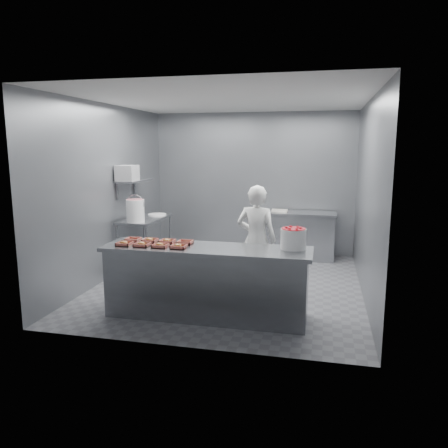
% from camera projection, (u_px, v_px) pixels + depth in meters
% --- Properties ---
extents(floor, '(4.50, 4.50, 0.00)m').
position_uv_depth(floor, '(229.00, 284.00, 6.86)').
color(floor, '#4C4C51').
rests_on(floor, ground).
extents(ceiling, '(4.50, 4.50, 0.00)m').
position_uv_depth(ceiling, '(230.00, 100.00, 6.37)').
color(ceiling, white).
rests_on(ceiling, wall_back).
extents(wall_back, '(4.00, 0.04, 2.80)m').
position_uv_depth(wall_back, '(253.00, 183.00, 8.77)').
color(wall_back, slate).
rests_on(wall_back, ground).
extents(wall_left, '(0.04, 4.50, 2.80)m').
position_uv_depth(wall_left, '(109.00, 192.00, 7.05)').
color(wall_left, slate).
rests_on(wall_left, ground).
extents(wall_right, '(0.04, 4.50, 2.80)m').
position_uv_depth(wall_right, '(367.00, 199.00, 6.17)').
color(wall_right, slate).
rests_on(wall_right, ground).
extents(service_counter, '(2.60, 0.70, 0.90)m').
position_uv_depth(service_counter, '(207.00, 282.00, 5.48)').
color(service_counter, slate).
rests_on(service_counter, ground).
extents(prep_table, '(0.60, 1.20, 0.90)m').
position_uv_depth(prep_table, '(145.00, 235.00, 7.69)').
color(prep_table, slate).
rests_on(prep_table, ground).
extents(back_counter, '(1.50, 0.60, 0.90)m').
position_uv_depth(back_counter, '(296.00, 235.00, 8.40)').
color(back_counter, slate).
rests_on(back_counter, ground).
extents(wall_shelf, '(0.35, 0.90, 0.03)m').
position_uv_depth(wall_shelf, '(134.00, 181.00, 7.56)').
color(wall_shelf, slate).
rests_on(wall_shelf, wall_left).
extents(tray_0, '(0.19, 0.18, 0.06)m').
position_uv_depth(tray_0, '(124.00, 243.00, 5.51)').
color(tray_0, tan).
rests_on(tray_0, service_counter).
extents(tray_1, '(0.19, 0.18, 0.06)m').
position_uv_depth(tray_1, '(142.00, 244.00, 5.45)').
color(tray_1, tan).
rests_on(tray_1, service_counter).
extents(tray_2, '(0.19, 0.18, 0.06)m').
position_uv_depth(tray_2, '(160.00, 245.00, 5.40)').
color(tray_2, tan).
rests_on(tray_2, service_counter).
extents(tray_3, '(0.19, 0.18, 0.06)m').
position_uv_depth(tray_3, '(179.00, 246.00, 5.35)').
color(tray_3, tan).
rests_on(tray_3, service_counter).
extents(tray_4, '(0.19, 0.18, 0.04)m').
position_uv_depth(tray_4, '(133.00, 240.00, 5.75)').
color(tray_4, tan).
rests_on(tray_4, service_counter).
extents(tray_5, '(0.19, 0.18, 0.06)m').
position_uv_depth(tray_5, '(150.00, 240.00, 5.70)').
color(tray_5, tan).
rests_on(tray_5, service_counter).
extents(tray_6, '(0.19, 0.18, 0.06)m').
position_uv_depth(tray_6, '(167.00, 241.00, 5.64)').
color(tray_6, tan).
rests_on(tray_6, service_counter).
extents(tray_7, '(0.19, 0.18, 0.04)m').
position_uv_depth(tray_7, '(185.00, 242.00, 5.59)').
color(tray_7, tan).
rests_on(tray_7, service_counter).
extents(worker, '(0.62, 0.44, 1.59)m').
position_uv_depth(worker, '(256.00, 240.00, 6.31)').
color(worker, silver).
rests_on(worker, ground).
extents(strawberry_tub, '(0.31, 0.31, 0.26)m').
position_uv_depth(strawberry_tub, '(293.00, 238.00, 5.29)').
color(strawberry_tub, white).
rests_on(strawberry_tub, service_counter).
extents(glaze_bucket, '(0.31, 0.30, 0.46)m').
position_uv_depth(glaze_bucket, '(135.00, 210.00, 7.18)').
color(glaze_bucket, white).
rests_on(glaze_bucket, prep_table).
extents(bucket_lid, '(0.42, 0.42, 0.03)m').
position_uv_depth(bucket_lid, '(157.00, 215.00, 7.92)').
color(bucket_lid, white).
rests_on(bucket_lid, prep_table).
extents(rag, '(0.16, 0.14, 0.02)m').
position_uv_depth(rag, '(155.00, 214.00, 8.02)').
color(rag, '#CCB28C').
rests_on(rag, prep_table).
extents(appliance, '(0.31, 0.35, 0.26)m').
position_uv_depth(appliance, '(127.00, 173.00, 7.28)').
color(appliance, gray).
rests_on(appliance, wall_shelf).
extents(paper_stack, '(0.30, 0.22, 0.04)m').
position_uv_depth(paper_stack, '(280.00, 211.00, 8.39)').
color(paper_stack, silver).
rests_on(paper_stack, back_counter).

